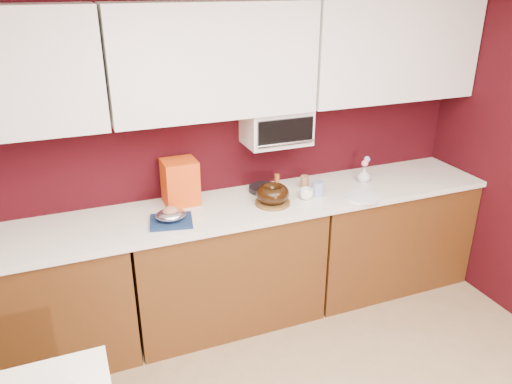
{
  "coord_description": "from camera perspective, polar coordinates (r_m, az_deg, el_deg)",
  "views": [
    {
      "loc": [
        -0.93,
        -0.98,
        2.32
      ],
      "look_at": [
        0.19,
        1.84,
        1.02
      ],
      "focal_mm": 35.0,
      "sensor_mm": 36.0,
      "label": 1
    }
  ],
  "objects": [
    {
      "name": "flower_vase",
      "position": [
        3.86,
        12.22,
        2.02
      ],
      "size": [
        0.11,
        0.11,
        0.12
      ],
      "primitive_type": "imported",
      "rotation": [
        0.0,
        0.0,
        -0.35
      ],
      "color": "silver",
      "rests_on": "countertop"
    },
    {
      "name": "coffee_mug",
      "position": [
        3.49,
        5.77,
        -0.11
      ],
      "size": [
        0.11,
        0.11,
        0.09
      ],
      "primitive_type": "imported",
      "rotation": [
        0.0,
        0.0,
        0.43
      ],
      "color": "white",
      "rests_on": "countertop"
    },
    {
      "name": "toaster_oven_handle",
      "position": [
        3.38,
        3.49,
        5.56
      ],
      "size": [
        0.42,
        0.02,
        0.02
      ],
      "primitive_type": "cylinder",
      "rotation": [
        0.0,
        1.57,
        0.0
      ],
      "color": "silver",
      "rests_on": "toaster_oven"
    },
    {
      "name": "navy_towel",
      "position": [
        3.2,
        -9.67,
        -3.32
      ],
      "size": [
        0.3,
        0.27,
        0.02
      ],
      "primitive_type": "cube",
      "rotation": [
        0.0,
        0.0,
        -0.2
      ],
      "color": "#14284E",
      "rests_on": "countertop"
    },
    {
      "name": "dark_pan",
      "position": [
        3.62,
        0.85,
        0.39
      ],
      "size": [
        0.26,
        0.26,
        0.04
      ],
      "primitive_type": "cylinder",
      "rotation": [
        0.0,
        0.0,
        -0.27
      ],
      "color": "black",
      "rests_on": "countertop"
    },
    {
      "name": "china_plate",
      "position": [
        3.59,
        12.11,
        -0.56
      ],
      "size": [
        0.29,
        0.29,
        0.01
      ],
      "primitive_type": "cylinder",
      "rotation": [
        0.0,
        0.0,
        0.21
      ],
      "color": "white",
      "rests_on": "countertop"
    },
    {
      "name": "amber_bottle",
      "position": [
        3.66,
        2.4,
        1.25
      ],
      "size": [
        0.05,
        0.05,
        0.11
      ],
      "primitive_type": "cylinder",
      "rotation": [
        0.0,
        0.0,
        0.29
      ],
      "color": "#974E1B",
      "rests_on": "countertop"
    },
    {
      "name": "bundt_cake",
      "position": [
        3.38,
        1.92,
        -0.17
      ],
      "size": [
        0.28,
        0.28,
        0.09
      ],
      "primitive_type": "torus",
      "rotation": [
        0.0,
        0.0,
        0.32
      ],
      "color": "black",
      "rests_on": "cake_base"
    },
    {
      "name": "wall_back",
      "position": [
        3.53,
        -5.41,
        5.42
      ],
      "size": [
        4.0,
        0.02,
        2.5
      ],
      "primitive_type": "cube",
      "color": "#33070C",
      "rests_on": "floor"
    },
    {
      "name": "roasted_ham",
      "position": [
        3.17,
        -9.75,
        -2.19
      ],
      "size": [
        0.13,
        0.12,
        0.07
      ],
      "primitive_type": "ellipsoid",
      "rotation": [
        0.0,
        0.0,
        -0.38
      ],
      "color": "#B97054",
      "rests_on": "foil_ham_nest"
    },
    {
      "name": "paper_cup",
      "position": [
        3.68,
        5.58,
        1.16
      ],
      "size": [
        0.07,
        0.07,
        0.09
      ],
      "primitive_type": "cylinder",
      "rotation": [
        0.0,
        0.0,
        -0.24
      ],
      "color": "olive",
      "rests_on": "countertop"
    },
    {
      "name": "toaster_oven_door",
      "position": [
        3.37,
        3.42,
        6.85
      ],
      "size": [
        0.4,
        0.02,
        0.18
      ],
      "primitive_type": "cube",
      "color": "black",
      "rests_on": "toaster_oven"
    },
    {
      "name": "base_cabinet_right",
      "position": [
        4.15,
        14.3,
        -4.69
      ],
      "size": [
        1.31,
        0.58,
        0.86
      ],
      "primitive_type": "cube",
      "color": "#542E10",
      "rests_on": "floor"
    },
    {
      "name": "pandoro_box",
      "position": [
        3.42,
        -8.66,
        1.15
      ],
      "size": [
        0.23,
        0.21,
        0.31
      ],
      "primitive_type": "cube",
      "rotation": [
        0.0,
        0.0,
        0.02
      ],
      "color": "red",
      "rests_on": "countertop"
    },
    {
      "name": "foil_ham_nest",
      "position": [
        3.18,
        -9.72,
        -2.59
      ],
      "size": [
        0.2,
        0.17,
        0.07
      ],
      "primitive_type": "ellipsoid",
      "rotation": [
        0.0,
        0.0,
        0.03
      ],
      "color": "silver",
      "rests_on": "navy_towel"
    },
    {
      "name": "cake_base",
      "position": [
        3.41,
        1.9,
        -1.23
      ],
      "size": [
        0.25,
        0.25,
        0.02
      ],
      "primitive_type": "cylinder",
      "rotation": [
        0.0,
        0.0,
        -0.05
      ],
      "color": "brown",
      "rests_on": "countertop"
    },
    {
      "name": "flower_blue",
      "position": [
        3.85,
        12.57,
        3.68
      ],
      "size": [
        0.05,
        0.05,
        0.05
      ],
      "primitive_type": "sphere",
      "color": "#86A1D7",
      "rests_on": "flower_vase"
    },
    {
      "name": "toaster_oven",
      "position": [
        3.51,
        2.31,
        7.54
      ],
      "size": [
        0.45,
        0.3,
        0.25
      ],
      "primitive_type": "cube",
      "color": "white",
      "rests_on": "upper_cabinet_center"
    },
    {
      "name": "upper_cabinet_right",
      "position": [
        3.84,
        15.16,
        15.38
      ],
      "size": [
        1.31,
        0.33,
        0.7
      ],
      "primitive_type": "cube",
      "color": "white",
      "rests_on": "wall_back"
    },
    {
      "name": "base_cabinet_left",
      "position": [
        3.5,
        -25.13,
        -11.99
      ],
      "size": [
        1.31,
        0.58,
        0.86
      ],
      "primitive_type": "cube",
      "color": "#542E10",
      "rests_on": "floor"
    },
    {
      "name": "blue_jar",
      "position": [
        3.56,
        7.05,
        0.4
      ],
      "size": [
        0.12,
        0.12,
        0.1
      ],
      "primitive_type": "cylinder",
      "rotation": [
        0.0,
        0.0,
        -0.43
      ],
      "color": "navy",
      "rests_on": "countertop"
    },
    {
      "name": "base_cabinet_center",
      "position": [
        3.6,
        -3.49,
        -8.52
      ],
      "size": [
        1.31,
        0.58,
        0.86
      ],
      "primitive_type": "cube",
      "color": "#542E10",
      "rests_on": "floor"
    },
    {
      "name": "countertop",
      "position": [
        3.39,
        -3.67,
        -2.03
      ],
      "size": [
        4.0,
        0.62,
        0.04
      ],
      "primitive_type": "cube",
      "color": "white",
      "rests_on": "base_cabinet_center"
    },
    {
      "name": "upper_cabinet_center",
      "position": [
        3.24,
        -4.95,
        14.74
      ],
      "size": [
        1.31,
        0.33,
        0.7
      ],
      "primitive_type": "cube",
      "color": "white",
      "rests_on": "wall_back"
    },
    {
      "name": "flower_pink",
      "position": [
        3.83,
        12.33,
        3.22
      ],
      "size": [
        0.05,
        0.05,
        0.05
      ],
      "primitive_type": "sphere",
      "color": "pink",
      "rests_on": "flower_vase"
    }
  ]
}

